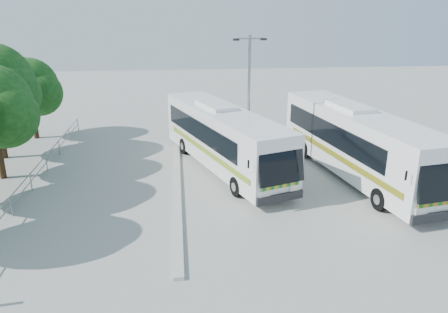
{
  "coord_description": "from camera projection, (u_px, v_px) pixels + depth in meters",
  "views": [
    {
      "loc": [
        -2.13,
        -19.41,
        9.29
      ],
      "look_at": [
        0.2,
        2.05,
        1.89
      ],
      "focal_mm": 35.0,
      "sensor_mm": 36.0,
      "label": 1
    }
  ],
  "objects": [
    {
      "name": "tree_far_e",
      "position": [
        31.0,
        86.0,
        31.44
      ],
      "size": [
        4.54,
        4.28,
        5.92
      ],
      "color": "#382314",
      "rests_on": "ground"
    },
    {
      "name": "coach_adjacent",
      "position": [
        357.0,
        142.0,
        24.68
      ],
      "size": [
        4.93,
        13.89,
        3.78
      ],
      "rotation": [
        0.0,
        0.0,
        0.16
      ],
      "color": "white",
      "rests_on": "ground"
    },
    {
      "name": "kerb_divider",
      "position": [
        177.0,
        191.0,
        23.11
      ],
      "size": [
        0.4,
        16.0,
        0.15
      ],
      "primitive_type": "cube",
      "color": "#B2B2AD",
      "rests_on": "ground"
    },
    {
      "name": "railing",
      "position": [
        36.0,
        171.0,
        23.99
      ],
      "size": [
        0.06,
        22.0,
        1.0
      ],
      "color": "gray",
      "rests_on": "ground"
    },
    {
      "name": "ground",
      "position": [
        224.0,
        206.0,
        21.49
      ],
      "size": [
        100.0,
        100.0,
        0.0
      ],
      "primitive_type": "plane",
      "color": "gray",
      "rests_on": "ground"
    },
    {
      "name": "coach_main",
      "position": [
        224.0,
        137.0,
        25.98
      ],
      "size": [
        6.63,
        13.0,
        3.57
      ],
      "rotation": [
        0.0,
        0.0,
        0.34
      ],
      "color": "silver",
      "rests_on": "ground"
    },
    {
      "name": "lamppost",
      "position": [
        249.0,
        98.0,
        25.26
      ],
      "size": [
        1.92,
        0.35,
        7.84
      ],
      "rotation": [
        0.0,
        0.0,
        0.09
      ],
      "color": "gray",
      "rests_on": "ground"
    }
  ]
}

